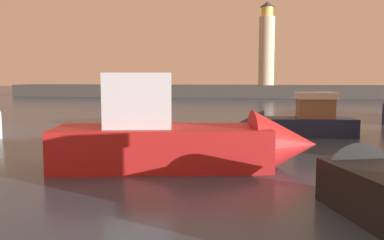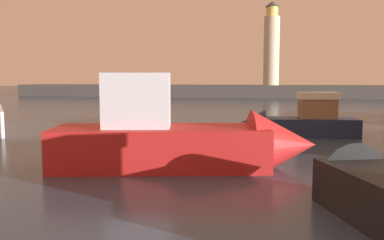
% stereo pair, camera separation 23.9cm
% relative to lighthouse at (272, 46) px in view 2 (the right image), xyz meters
% --- Properties ---
extents(ground_plane, '(220.00, 220.00, 0.00)m').
position_rel_lighthouse_xyz_m(ground_plane, '(-5.10, -30.72, -7.75)').
color(ground_plane, '#2D3D51').
extents(breakwater, '(70.28, 6.56, 1.85)m').
position_rel_lighthouse_xyz_m(breakwater, '(-5.10, 0.00, -6.83)').
color(breakwater, '#423F3D').
rests_on(breakwater, ground_plane).
extents(lighthouse, '(2.35, 2.35, 12.47)m').
position_rel_lighthouse_xyz_m(lighthouse, '(0.00, 0.00, 0.00)').
color(lighthouse, beige).
rests_on(lighthouse, breakwater).
extents(motorboat_1, '(8.76, 4.00, 3.46)m').
position_rel_lighthouse_xyz_m(motorboat_1, '(-3.08, -49.77, -6.84)').
color(motorboat_1, '#B21E1E').
rests_on(motorboat_1, ground_plane).
extents(motorboat_5, '(6.16, 2.20, 2.51)m').
position_rel_lighthouse_xyz_m(motorboat_5, '(0.58, -41.79, -7.06)').
color(motorboat_5, '#1E284C').
rests_on(motorboat_5, ground_plane).
extents(mooring_buoy, '(0.86, 0.86, 0.86)m').
position_rel_lighthouse_xyz_m(mooring_buoy, '(-10.09, -38.28, -7.32)').
color(mooring_buoy, '#EA5919').
rests_on(mooring_buoy, ground_plane).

